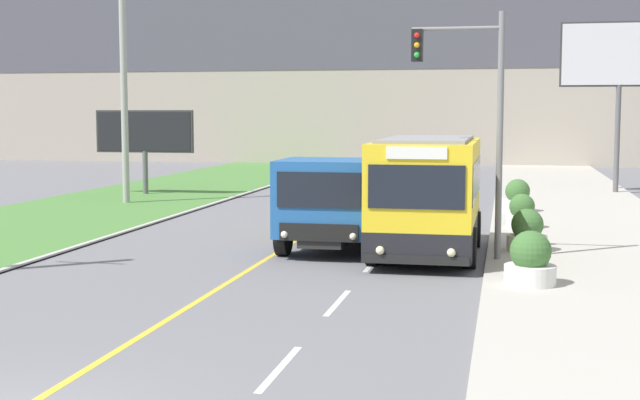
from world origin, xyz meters
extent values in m
cube|color=silver|center=(2.75, 3.20, 0.00)|extent=(0.12, 2.40, 0.01)
cube|color=silver|center=(2.75, 7.80, 0.00)|extent=(0.12, 2.40, 0.01)
cube|color=silver|center=(2.75, 12.40, 0.00)|extent=(0.12, 2.40, 0.01)
cube|color=silver|center=(2.75, 17.00, 0.00)|extent=(0.12, 2.40, 0.01)
cube|color=silver|center=(2.75, 21.60, 0.00)|extent=(0.12, 2.40, 0.01)
cube|color=silver|center=(2.75, 26.20, 0.00)|extent=(0.12, 2.40, 0.01)
cube|color=silver|center=(2.75, 30.80, 0.00)|extent=(0.12, 2.40, 0.01)
cube|color=#A89E8E|center=(0.00, 57.20, 9.55)|extent=(80.00, 8.00, 19.10)
cube|color=#4C4C56|center=(0.00, 53.18, 10.02)|extent=(80.00, 0.04, 6.68)
cube|color=yellow|center=(3.96, 13.85, 1.64)|extent=(2.50, 5.78, 2.73)
cube|color=black|center=(3.96, 13.85, 0.62)|extent=(2.52, 5.80, 0.70)
cube|color=black|center=(3.96, 13.85, 2.05)|extent=(2.52, 5.32, 0.95)
cube|color=gray|center=(3.96, 13.85, 3.04)|extent=(2.12, 5.20, 0.08)
cube|color=black|center=(3.96, 10.94, 2.05)|extent=(2.20, 0.04, 1.00)
cube|color=black|center=(3.96, 10.93, 0.38)|extent=(2.45, 0.06, 0.20)
sphere|color=#F4EAB2|center=(3.15, 10.92, 0.57)|extent=(0.20, 0.20, 0.20)
sphere|color=#F4EAB2|center=(4.77, 10.92, 0.57)|extent=(0.20, 0.20, 0.20)
cube|color=white|center=(3.96, 10.94, 2.82)|extent=(1.37, 0.04, 0.28)
cylinder|color=black|center=(2.77, 12.23, 0.50)|extent=(0.28, 1.00, 1.00)
cylinder|color=black|center=(5.15, 12.23, 0.50)|extent=(0.28, 1.00, 1.00)
cylinder|color=black|center=(2.77, 15.70, 0.50)|extent=(0.28, 1.00, 1.00)
cylinder|color=black|center=(5.15, 15.70, 0.50)|extent=(0.28, 1.00, 1.00)
cube|color=black|center=(1.43, 15.52, 0.45)|extent=(1.12, 6.56, 0.20)
cube|color=#235BA3|center=(1.43, 13.42, 1.53)|extent=(2.49, 2.36, 1.97)
cube|color=black|center=(1.43, 12.22, 1.82)|extent=(2.12, 0.04, 0.88)
cube|color=black|center=(1.43, 12.21, 0.77)|extent=(1.99, 0.06, 0.44)
sphere|color=silver|center=(0.56, 12.20, 0.70)|extent=(0.18, 0.18, 0.18)
sphere|color=silver|center=(2.30, 12.20, 0.70)|extent=(0.18, 0.18, 0.18)
cube|color=#B7931E|center=(1.43, 16.82, 0.61)|extent=(2.36, 3.95, 0.12)
cube|color=#B7931E|center=(0.31, 16.82, 1.17)|extent=(0.12, 3.95, 1.25)
cube|color=#B7931E|center=(2.55, 16.82, 1.17)|extent=(0.12, 3.95, 1.25)
cube|color=#B7931E|center=(1.43, 14.91, 1.17)|extent=(2.36, 0.12, 1.25)
cube|color=#B7931E|center=(1.43, 18.74, 1.17)|extent=(2.36, 0.12, 1.25)
cube|color=#B7931E|center=(1.43, 14.91, 1.91)|extent=(2.36, 0.12, 0.24)
cylinder|color=black|center=(0.28, 13.18, 0.52)|extent=(0.30, 1.04, 1.04)
cylinder|color=black|center=(2.58, 13.18, 0.52)|extent=(0.30, 1.04, 1.04)
cylinder|color=black|center=(0.28, 17.02, 0.52)|extent=(0.30, 1.04, 1.04)
cylinder|color=black|center=(2.58, 17.02, 0.52)|extent=(0.30, 1.04, 1.04)
cube|color=maroon|center=(1.44, 28.87, 0.49)|extent=(1.80, 4.30, 0.61)
cube|color=black|center=(1.44, 28.97, 1.12)|extent=(1.53, 2.37, 0.65)
cylinder|color=black|center=(0.63, 27.58, 0.31)|extent=(0.18, 0.62, 0.62)
cylinder|color=black|center=(2.25, 27.58, 0.31)|extent=(0.18, 0.62, 0.62)
cylinder|color=black|center=(0.63, 30.16, 0.31)|extent=(0.18, 0.62, 0.62)
cylinder|color=black|center=(2.25, 30.16, 0.31)|extent=(0.18, 0.62, 0.62)
cylinder|color=#9E9E99|center=(-9.29, 24.77, 5.08)|extent=(0.28, 0.28, 10.15)
cylinder|color=slate|center=(5.78, 13.30, 3.09)|extent=(0.16, 0.16, 6.19)
cylinder|color=slate|center=(4.68, 13.30, 5.79)|extent=(2.20, 0.10, 0.10)
cube|color=black|center=(3.72, 13.30, 5.39)|extent=(0.28, 0.24, 0.80)
sphere|color=red|center=(3.72, 13.17, 5.63)|extent=(0.14, 0.14, 0.14)
sphere|color=orange|center=(3.72, 13.17, 5.39)|extent=(0.14, 0.14, 0.14)
sphere|color=green|center=(3.72, 13.17, 5.15)|extent=(0.14, 0.14, 0.14)
cylinder|color=#59595B|center=(10.87, 33.29, 2.47)|extent=(0.24, 0.24, 4.94)
cube|color=#333333|center=(10.87, 33.29, 6.32)|extent=(5.24, 0.20, 2.92)
cube|color=silver|center=(10.87, 33.18, 6.32)|extent=(5.08, 0.02, 2.76)
cylinder|color=#59595B|center=(-10.08, 28.63, 0.99)|extent=(0.24, 0.24, 1.97)
cube|color=#333333|center=(-10.08, 28.63, 2.85)|extent=(4.60, 0.20, 1.91)
cube|color=black|center=(-10.08, 28.52, 2.85)|extent=(4.44, 0.02, 1.75)
cylinder|color=silver|center=(6.49, 10.04, 0.29)|extent=(1.10, 1.10, 0.42)
sphere|color=#3D6B33|center=(6.49, 10.04, 0.80)|extent=(0.88, 0.88, 0.88)
cylinder|color=silver|center=(6.53, 14.77, 0.29)|extent=(1.06, 1.06, 0.41)
sphere|color=#3D6B33|center=(6.53, 14.77, 0.78)|extent=(0.84, 0.84, 0.84)
cylinder|color=silver|center=(6.47, 19.51, 0.28)|extent=(1.00, 1.00, 0.41)
sphere|color=#3D6B33|center=(6.47, 19.51, 0.76)|extent=(0.80, 0.80, 0.80)
cylinder|color=silver|center=(6.38, 24.24, 0.30)|extent=(1.12, 1.12, 0.44)
sphere|color=#3D6B33|center=(6.38, 24.24, 0.83)|extent=(0.90, 0.90, 0.90)
camera|label=1|loc=(5.95, -9.16, 3.76)|focal=50.00mm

